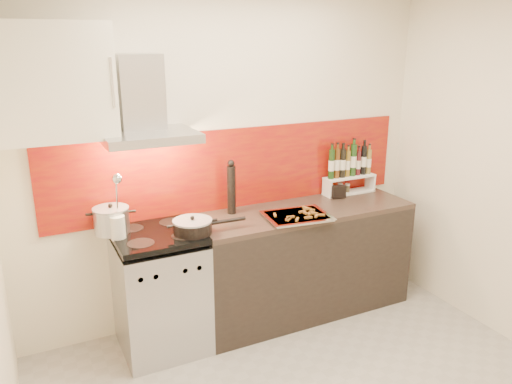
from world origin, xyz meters
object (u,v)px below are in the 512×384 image
counter (302,260)px  pepper_mill (231,188)px  range_stove (161,292)px  stock_pot (112,220)px  saute_pan (194,226)px  baking_tray (297,216)px

counter → pepper_mill: 0.88m
range_stove → stock_pot: bearing=154.0°
counter → pepper_mill: (-0.56, 0.16, 0.66)m
stock_pot → pepper_mill: (0.92, 0.03, 0.11)m
stock_pot → saute_pan: bearing=-27.2°
saute_pan → baking_tray: 0.82m
stock_pot → saute_pan: (0.51, -0.26, -0.04)m
stock_pot → baking_tray: 1.36m
range_stove → counter: size_ratio=0.51×
pepper_mill → baking_tray: size_ratio=0.81×
range_stove → saute_pan: size_ratio=1.71×
range_stove → counter: range_stove is taller
range_stove → stock_pot: 0.64m
pepper_mill → range_stove: bearing=-165.7°
counter → baking_tray: size_ratio=3.41×
saute_pan → pepper_mill: size_ratio=1.25×
range_stove → saute_pan: bearing=-28.7°
counter → range_stove: bearing=-179.8°
stock_pot → saute_pan: stock_pot is taller
baking_tray → pepper_mill: bearing=142.2°
stock_pot → baking_tray: size_ratio=0.47×
range_stove → baking_tray: bearing=-8.3°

